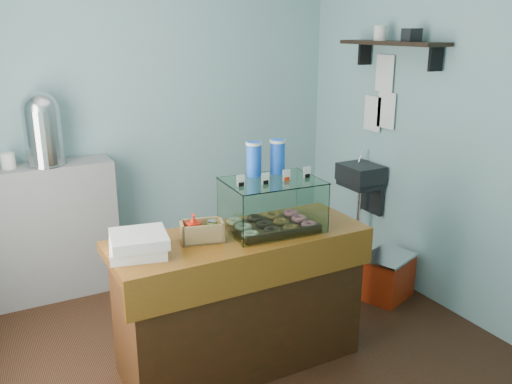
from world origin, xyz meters
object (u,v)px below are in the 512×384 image
counter (240,299)px  display_case (271,200)px  red_cooler (388,276)px  coffee_urn (42,127)px

counter → display_case: bearing=8.1°
counter → red_cooler: counter is taller
counter → coffee_urn: 2.03m
display_case → red_cooler: (1.22, 0.21, -0.89)m
coffee_urn → red_cooler: bearing=-29.4°
counter → red_cooler: 1.50m
counter → red_cooler: (1.46, 0.24, -0.27)m
display_case → red_cooler: display_case is taller
display_case → red_cooler: bearing=13.4°
coffee_urn → red_cooler: (2.34, -1.32, -1.21)m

